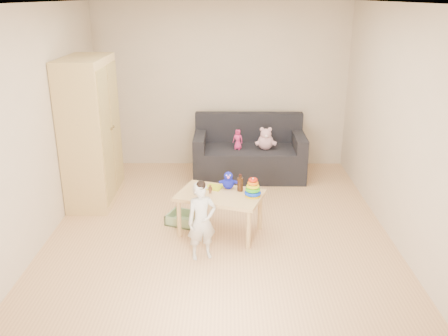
{
  "coord_description": "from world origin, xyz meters",
  "views": [
    {
      "loc": [
        0.09,
        -5.27,
        2.68
      ],
      "look_at": [
        0.05,
        0.25,
        0.65
      ],
      "focal_mm": 38.0,
      "sensor_mm": 36.0,
      "label": 1
    }
  ],
  "objects_px": {
    "wardrobe": "(91,132)",
    "sofa": "(249,162)",
    "play_table": "(220,213)",
    "toddler": "(202,222)"
  },
  "relations": [
    {
      "from": "play_table",
      "to": "toddler",
      "type": "height_order",
      "value": "toddler"
    },
    {
      "from": "sofa",
      "to": "toddler",
      "type": "relative_size",
      "value": 2.0
    },
    {
      "from": "wardrobe",
      "to": "sofa",
      "type": "relative_size",
      "value": 1.15
    },
    {
      "from": "sofa",
      "to": "play_table",
      "type": "bearing_deg",
      "value": -102.43
    },
    {
      "from": "wardrobe",
      "to": "play_table",
      "type": "xyz_separation_m",
      "value": [
        1.73,
        -0.99,
        -0.72
      ]
    },
    {
      "from": "wardrobe",
      "to": "sofa",
      "type": "bearing_deg",
      "value": 22.42
    },
    {
      "from": "sofa",
      "to": "wardrobe",
      "type": "bearing_deg",
      "value": -157.31
    },
    {
      "from": "toddler",
      "to": "sofa",
      "type": "bearing_deg",
      "value": 57.14
    },
    {
      "from": "play_table",
      "to": "toddler",
      "type": "bearing_deg",
      "value": -108.33
    },
    {
      "from": "wardrobe",
      "to": "play_table",
      "type": "bearing_deg",
      "value": -29.75
    }
  ]
}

